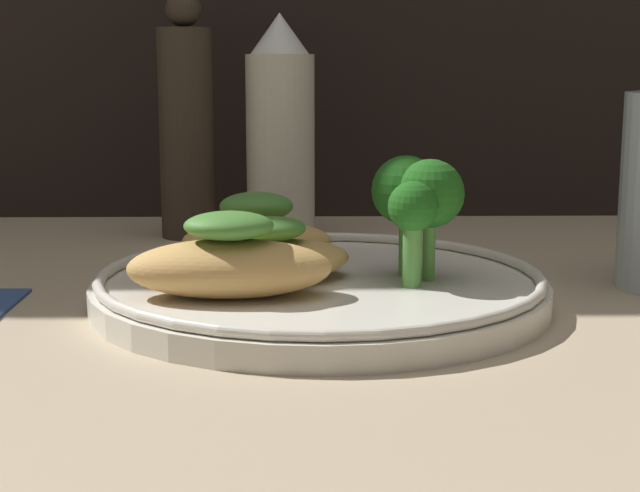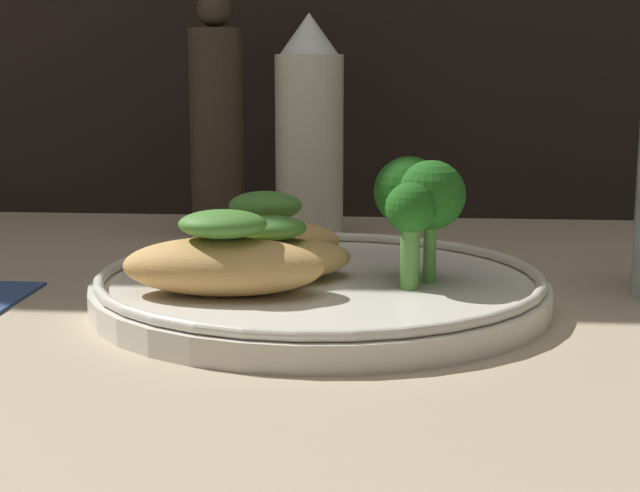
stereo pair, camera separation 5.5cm
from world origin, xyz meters
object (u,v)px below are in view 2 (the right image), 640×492
broccoli_bunch (418,198)px  sauce_bottle (309,131)px  plate (320,288)px  pepper_grinder (217,125)px

broccoli_bunch → sauce_bottle: size_ratio=0.41×
plate → sauce_bottle: (-2.69, 21.94, 7.25)cm
plate → pepper_grinder: size_ratio=1.37×
plate → pepper_grinder: (-9.93, 21.94, 7.69)cm
plate → sauce_bottle: bearing=97.0°
sauce_bottle → broccoli_bunch: bearing=-69.3°
plate → sauce_bottle: sauce_bottle is taller
broccoli_bunch → plate: bearing=-175.0°
sauce_bottle → plate: bearing=-83.0°
broccoli_bunch → sauce_bottle: bearing=110.7°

